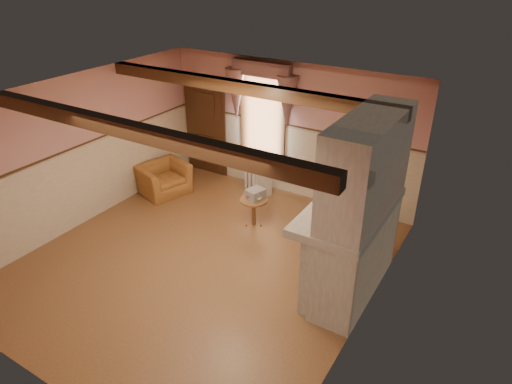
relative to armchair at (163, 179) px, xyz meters
The scene contains 26 objects.
floor 2.75m from the armchair, 34.66° to the right, with size 5.50×6.00×0.01m, color brown.
ceiling 3.69m from the armchair, 34.66° to the right, with size 5.50×6.00×0.01m, color silver.
wall_back 2.88m from the armchair, 32.70° to the left, with size 5.50×0.02×2.80m, color tan.
wall_front 5.19m from the armchair, 63.72° to the right, with size 5.50×0.02×2.80m, color tan.
wall_left 1.96m from the armchair, 107.82° to the right, with size 0.02×6.00×2.80m, color tan.
wall_right 5.35m from the armchair, 17.28° to the right, with size 0.02×6.00×2.80m, color tan.
wainscot 2.77m from the armchair, 34.66° to the right, with size 5.50×6.00×1.50m, color beige, non-canonical shape.
chair_rail 2.98m from the armchair, 34.66° to the right, with size 5.50×6.00×0.08m, color black, non-canonical shape.
firebox 4.36m from the armchair, 12.67° to the right, with size 0.20×0.95×0.90m, color black.
armchair is the anchor object (origin of this frame).
side_table 2.37m from the armchair, ahead, with size 0.53×0.53×0.55m, color brown.
book_stack 2.42m from the armchair, ahead, with size 0.26×0.32×0.20m, color #B7AD8C.
radiator 2.07m from the armchair, 33.55° to the left, with size 0.70×0.18×0.60m, color silver.
bowl 4.72m from the armchair, 11.11° to the right, with size 0.37×0.37×0.09m, color brown.
mantel_clock 4.65m from the armchair, ahead, with size 0.14×0.24×0.20m, color black.
oil_lamp 4.68m from the armchair, ahead, with size 0.11×0.11×0.28m, color #BE7F35.
candle_red 4.86m from the armchair, 17.73° to the right, with size 0.06×0.06×0.16m, color #B41816.
jar_yellow 4.85m from the armchair, 17.23° to the right, with size 0.06×0.06×0.12m, color yellow.
fireplace 4.89m from the armchair, 11.55° to the right, with size 0.85×2.00×2.80m, color gray.
mantel 4.71m from the armchair, 12.00° to the right, with size 1.05×2.05×0.12m, color gray.
overmantel_mirror 4.71m from the armchair, 12.50° to the right, with size 0.06×1.44×1.04m, color silver.
door 1.57m from the armchair, 83.82° to the left, with size 1.10×0.10×2.10m, color black.
window 2.55m from the armchair, 40.60° to the left, with size 1.06×0.08×2.02m, color white.
window_drapes 2.86m from the armchair, 38.75° to the left, with size 1.30×0.14×1.40m, color gray.
ceiling_beam_front 4.28m from the armchair, 50.77° to the right, with size 5.50×0.18×0.20m, color black.
ceiling_beam_back 3.29m from the armchair, ahead, with size 5.50×0.18×0.20m, color black.
Camera 1 is at (4.06, -4.93, 4.64)m, focal length 32.00 mm.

